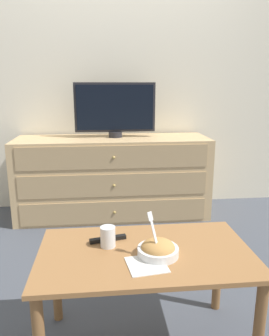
# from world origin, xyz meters

# --- Properties ---
(ground_plane) EXTENTS (12.00, 12.00, 0.00)m
(ground_plane) POSITION_xyz_m (0.00, 0.00, 0.00)
(ground_plane) COLOR #474C56
(wall_back) EXTENTS (12.00, 0.05, 2.60)m
(wall_back) POSITION_xyz_m (0.00, 0.03, 1.30)
(wall_back) COLOR silver
(wall_back) RESTS_ON ground_plane
(dresser) EXTENTS (1.70, 0.54, 0.71)m
(dresser) POSITION_xyz_m (-0.05, -0.29, 0.36)
(dresser) COLOR tan
(dresser) RESTS_ON ground_plane
(tv) EXTENTS (0.71, 0.12, 0.47)m
(tv) POSITION_xyz_m (-0.02, -0.25, 0.97)
(tv) COLOR #232328
(tv) RESTS_ON dresser
(coffee_table) EXTENTS (0.90, 0.53, 0.48)m
(coffee_table) POSITION_xyz_m (0.03, -1.91, 0.40)
(coffee_table) COLOR #9E6B3D
(coffee_table) RESTS_ON ground_plane
(takeout_bowl) EXTENTS (0.17, 0.17, 0.19)m
(takeout_bowl) POSITION_xyz_m (0.08, -1.95, 0.51)
(takeout_bowl) COLOR silver
(takeout_bowl) RESTS_ON coffee_table
(drink_cup) EXTENTS (0.07, 0.07, 0.09)m
(drink_cup) POSITION_xyz_m (-0.13, -1.85, 0.52)
(drink_cup) COLOR beige
(drink_cup) RESTS_ON coffee_table
(napkin) EXTENTS (0.17, 0.17, 0.00)m
(napkin) POSITION_xyz_m (0.02, -2.02, 0.48)
(napkin) COLOR white
(napkin) RESTS_ON coffee_table
(remote_control) EXTENTS (0.17, 0.06, 0.02)m
(remote_control) POSITION_xyz_m (-0.13, -1.80, 0.49)
(remote_control) COLOR black
(remote_control) RESTS_ON coffee_table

